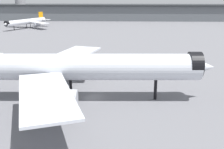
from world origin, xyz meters
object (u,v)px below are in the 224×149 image
at_px(airliner_far_taxiway, 27,22).
at_px(service_truck_front, 86,56).
at_px(baggage_cart_trailing, 124,59).
at_px(airliner_near_gate, 78,67).

height_order(airliner_far_taxiway, service_truck_front, airliner_far_taxiway).
height_order(airliner_far_taxiway, baggage_cart_trailing, airliner_far_taxiway).
relative_size(airliner_far_taxiway, service_truck_front, 6.06).
xyz_separation_m(service_truck_front, baggage_cart_trailing, (13.27, -0.23, -0.61)).
bearing_deg(service_truck_front, airliner_near_gate, -1.93).
xyz_separation_m(airliner_near_gate, baggage_cart_trailing, (7.41, 34.96, -6.21)).
bearing_deg(baggage_cart_trailing, service_truck_front, 69.58).
relative_size(airliner_near_gate, service_truck_front, 9.95).
bearing_deg(airliner_near_gate, service_truck_front, 92.91).
relative_size(service_truck_front, baggage_cart_trailing, 2.12).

